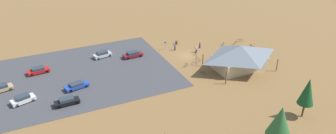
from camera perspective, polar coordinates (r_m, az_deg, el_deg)
name	(u,v)px	position (r m, az deg, el deg)	size (l,w,h in m)	color
ground	(187,56)	(77.49, 3.45, 2.04)	(160.00, 160.00, 0.00)	olive
parking_lot_asphalt	(82,74)	(71.34, -15.16, -1.19)	(38.86, 29.87, 0.05)	#424247
bike_pavilion	(240,56)	(71.64, 12.85, 2.03)	(13.85, 9.63, 5.56)	#C6B28E
trash_bin	(176,43)	(83.91, 1.52, 4.42)	(0.60, 0.60, 0.90)	brown
lot_sign	(165,44)	(80.32, -0.49, 4.11)	(0.56, 0.08, 2.20)	#99999E
pine_center	(307,92)	(57.73, 23.82, -4.07)	(2.69, 2.69, 7.40)	brown
pine_midwest	(280,121)	(49.99, 19.57, -9.19)	(3.73, 3.73, 6.78)	brown
bicycle_yellow_yard_right	(252,45)	(85.16, 14.90, 3.78)	(1.70, 0.48, 0.86)	black
bicycle_blue_edge_south	(235,43)	(85.68, 11.98, 4.25)	(1.62, 0.80, 0.81)	black
bicycle_teal_near_sign	(249,49)	(82.96, 14.32, 3.22)	(1.38, 1.17, 0.81)	black
bicycle_silver_near_porch	(223,44)	(84.34, 9.86, 4.09)	(1.44, 1.04, 0.83)	black
bicycle_black_mid_cluster	(195,63)	(73.15, 4.81, 0.73)	(1.58, 0.64, 0.82)	black
bicycle_white_lone_west	(235,50)	(81.58, 11.95, 3.09)	(1.36, 1.07, 0.85)	black
bicycle_purple_back_row	(203,73)	(69.04, 6.25, -1.03)	(0.59, 1.67, 0.78)	black
bicycle_green_yard_front	(186,65)	(71.94, 3.26, 0.35)	(1.55, 0.82, 0.89)	black
bicycle_orange_yard_center	(196,54)	(77.80, 5.00, 2.39)	(0.59, 1.65, 0.80)	black
bicycle_red_by_bin	(240,40)	(87.64, 12.78, 4.69)	(1.65, 0.60, 0.87)	black
bicycle_yellow_edge_north	(237,47)	(83.16, 12.24, 3.51)	(1.74, 0.48, 0.79)	black
bicycle_blue_yard_left	(198,59)	(75.18, 5.39, 1.45)	(0.58, 1.68, 0.80)	black
car_white_mid_lot	(23,99)	(64.49, -24.65, -5.27)	(4.56, 2.97, 1.51)	white
car_black_near_entry	(67,101)	(61.01, -17.75, -5.90)	(4.50, 1.83, 1.36)	black
car_red_inner_stall	(38,70)	(74.34, -22.32, -0.55)	(4.69, 2.38, 1.40)	red
car_maroon_front_row	(133,54)	(76.67, -6.35, 2.26)	(4.80, 1.97, 1.44)	maroon
car_tan_aisle_side	(1,88)	(70.26, -27.87, -3.37)	(4.61, 2.82, 1.41)	tan
car_silver_far_end	(102,54)	(77.83, -11.72, 2.24)	(4.59, 2.62, 1.47)	#BCBCC1
car_blue_by_curb	(77,86)	(65.68, -16.13, -3.23)	(4.96, 2.76, 1.26)	#1E42B2
visitor_near_lot	(196,49)	(79.19, 5.13, 3.22)	(0.36, 0.38, 1.62)	#2D3347
visitor_by_pavilion	(175,47)	(80.11, 1.26, 3.63)	(0.36, 0.36, 1.68)	#2D3347
visitor_crossing_yard	(200,45)	(81.74, 5.75, 4.00)	(0.36, 0.39, 1.72)	#2D3347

